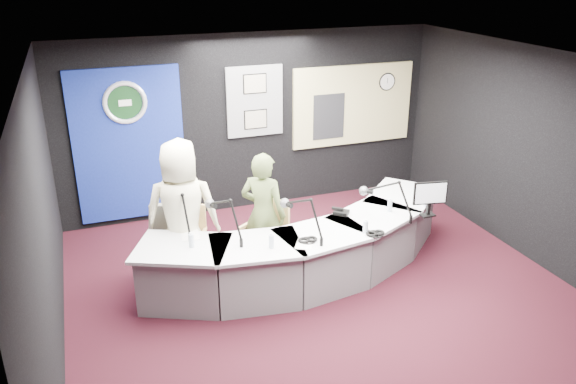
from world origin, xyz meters
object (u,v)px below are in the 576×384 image
object	(u,v)px
armchair_left	(185,246)
person_man	(182,213)
armchair_right	(264,239)
broadcast_desk	(306,250)
person_woman	(263,214)

from	to	relation	value
armchair_left	person_man	world-z (taller)	person_man
person_man	armchair_right	bearing A→B (deg)	-174.32
armchair_left	person_man	bearing A→B (deg)	0.00
armchair_left	broadcast_desk	bearing A→B (deg)	6.72
armchair_right	person_man	size ratio (longest dim) A/B	0.51
broadcast_desk	person_woman	xyz separation A→B (m)	(-0.46, 0.30, 0.44)
armchair_left	person_woman	world-z (taller)	person_woman
broadcast_desk	person_woman	bearing A→B (deg)	146.68
armchair_right	armchair_left	bearing A→B (deg)	-130.07
armchair_right	person_man	bearing A→B (deg)	-130.07
broadcast_desk	person_woman	world-z (taller)	person_woman
person_man	person_woman	distance (m)	1.01
armchair_right	person_man	world-z (taller)	person_man
broadcast_desk	person_woman	distance (m)	0.71
person_woman	person_man	bearing A→B (deg)	33.01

